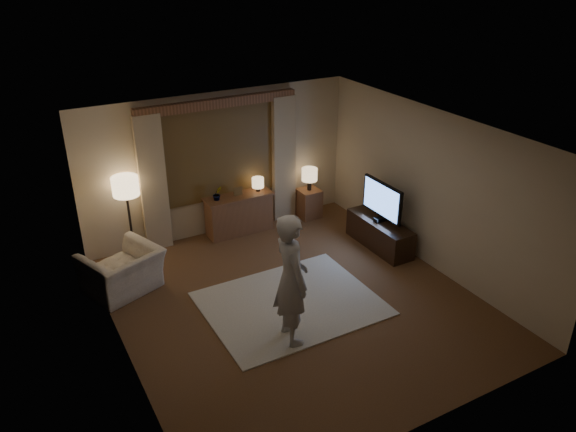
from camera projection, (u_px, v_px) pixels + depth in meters
room at (279, 209)px, 8.20m from camera, size 5.04×5.54×2.64m
rug at (291, 303)px, 8.34m from camera, size 2.50×2.00×0.02m
sideboard at (239, 215)px, 10.30m from camera, size 1.20×0.40×0.70m
picture_frame at (238, 192)px, 10.10m from camera, size 0.16×0.02×0.20m
plant at (217, 194)px, 9.91m from camera, size 0.17×0.13×0.30m
table_lamp_sideboard at (258, 183)px, 10.24m from camera, size 0.22×0.22×0.30m
floor_lamp at (126, 191)px, 9.05m from camera, size 0.43×0.43×1.48m
armchair at (122, 272)px, 8.52m from camera, size 1.32×1.24×0.69m
side_table at (309, 203)px, 10.93m from camera, size 0.40×0.40×0.56m
table_lamp_side at (310, 175)px, 10.68m from camera, size 0.30×0.30×0.44m
tv_stand at (380, 234)px, 9.84m from camera, size 0.45×1.40×0.50m
tv at (382, 200)px, 9.56m from camera, size 0.24×0.99×0.71m
person at (291, 279)px, 7.21m from camera, size 0.51×0.72×1.84m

